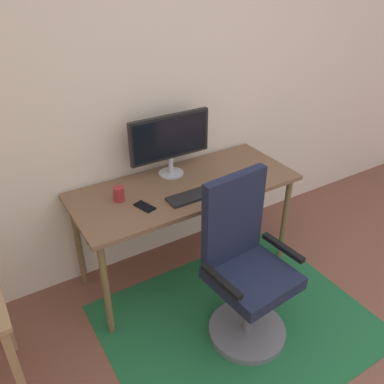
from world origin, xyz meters
TOP-DOWN VIEW (x-y plane):
  - wall_back at (0.00, 2.20)m, footprint 6.00×0.10m
  - area_rug at (-0.11, 1.15)m, footprint 1.68×1.36m
  - desk at (-0.13, 1.80)m, footprint 1.57×0.66m
  - monitor at (-0.14, 1.99)m, footprint 0.60×0.18m
  - keyboard at (-0.13, 1.63)m, footprint 0.43×0.13m
  - computer_mouse at (0.21, 1.65)m, footprint 0.06×0.10m
  - coffee_cup at (-0.59, 1.85)m, footprint 0.07×0.07m
  - cell_phone at (-0.49, 1.69)m, footprint 0.11×0.15m
  - office_chair at (-0.12, 1.12)m, footprint 0.55×0.49m

SIDE VIEW (x-z plane):
  - area_rug at x=-0.11m, z-range 0.00..0.01m
  - office_chair at x=-0.12m, z-range -0.09..1.00m
  - desk at x=-0.13m, z-range 0.30..1.06m
  - cell_phone at x=-0.49m, z-range 0.75..0.76m
  - keyboard at x=-0.13m, z-range 0.75..0.77m
  - computer_mouse at x=0.21m, z-range 0.75..0.79m
  - coffee_cup at x=-0.59m, z-range 0.75..0.85m
  - monitor at x=-0.14m, z-range 0.80..1.25m
  - wall_back at x=0.00m, z-range 0.00..2.60m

